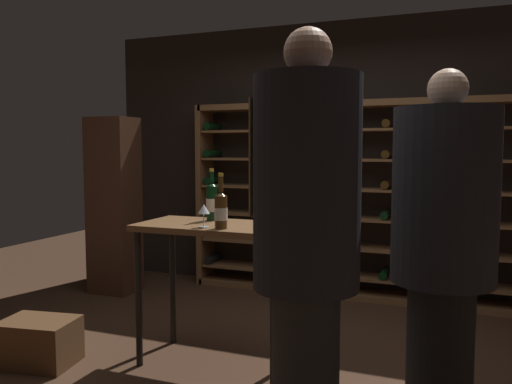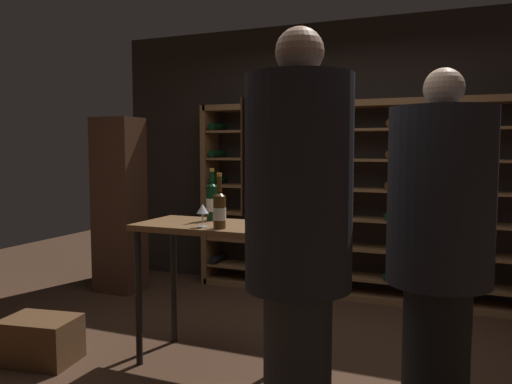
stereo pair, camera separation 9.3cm
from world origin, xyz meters
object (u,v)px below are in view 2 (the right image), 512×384
(tasting_table, at_px, (217,244))
(person_bystander_red_print, at_px, (298,234))
(display_cabinet, at_px, (119,205))
(wine_bottle_gold_foil, at_px, (212,201))
(wine_glass_stemmed_center, at_px, (203,210))
(wine_rack, at_px, (359,201))
(wine_bottle_red_label, at_px, (219,209))
(person_host_in_suit, at_px, (439,240))
(wine_crate, at_px, (41,340))

(tasting_table, xyz_separation_m, person_bystander_red_print, (0.87, -0.92, 0.26))
(display_cabinet, distance_m, wine_bottle_gold_foil, 1.98)
(person_bystander_red_print, height_order, wine_glass_stemmed_center, person_bystander_red_print)
(wine_rack, bearing_deg, person_bystander_red_print, -83.46)
(person_bystander_red_print, height_order, wine_bottle_red_label, person_bystander_red_print)
(wine_rack, relative_size, tasting_table, 3.14)
(display_cabinet, height_order, wine_bottle_red_label, display_cabinet)
(person_host_in_suit, xyz_separation_m, wine_bottle_red_label, (-1.31, 0.21, 0.06))
(person_host_in_suit, bearing_deg, tasting_table, -164.51)
(wine_rack, height_order, wine_crate, wine_rack)
(wine_bottle_red_label, bearing_deg, wine_glass_stemmed_center, 176.58)
(tasting_table, distance_m, display_cabinet, 2.14)
(wine_bottle_red_label, xyz_separation_m, wine_glass_stemmed_center, (-0.12, 0.01, -0.01))
(wine_rack, distance_m, wine_glass_stemmed_center, 2.17)
(wine_bottle_gold_foil, bearing_deg, wine_crate, -149.44)
(tasting_table, bearing_deg, wine_crate, -158.02)
(wine_bottle_gold_foil, distance_m, wine_bottle_red_label, 0.38)
(tasting_table, height_order, wine_crate, tasting_table)
(person_bystander_red_print, relative_size, wine_bottle_gold_foil, 5.42)
(tasting_table, xyz_separation_m, person_host_in_suit, (1.42, -0.38, 0.19))
(person_bystander_red_print, relative_size, wine_bottle_red_label, 5.64)
(tasting_table, relative_size, wine_bottle_gold_foil, 2.91)
(wine_rack, bearing_deg, tasting_table, -105.83)
(person_host_in_suit, distance_m, wine_crate, 2.68)
(wine_crate, bearing_deg, wine_bottle_red_label, 12.92)
(wine_crate, xyz_separation_m, wine_glass_stemmed_center, (1.10, 0.29, 0.91))
(person_bystander_red_print, distance_m, wine_bottle_red_label, 1.07)
(wine_bottle_red_label, bearing_deg, person_bystander_red_print, -44.57)
(tasting_table, distance_m, person_host_in_suit, 1.48)
(wine_bottle_red_label, bearing_deg, display_cabinet, 142.88)
(person_bystander_red_print, bearing_deg, wine_bottle_red_label, 57.42)
(wine_rack, xyz_separation_m, display_cabinet, (-2.29, -0.69, -0.07))
(display_cabinet, bearing_deg, wine_bottle_gold_foil, -33.64)
(wine_crate, relative_size, wine_bottle_red_label, 1.38)
(wine_bottle_gold_foil, height_order, wine_bottle_red_label, wine_bottle_gold_foil)
(wine_bottle_red_label, bearing_deg, wine_rack, 78.21)
(wine_bottle_red_label, bearing_deg, wine_bottle_gold_foil, 124.72)
(wine_glass_stemmed_center, bearing_deg, wine_bottle_gold_foil, 107.04)
(wine_rack, bearing_deg, wine_bottle_red_label, -101.79)
(wine_glass_stemmed_center, bearing_deg, person_bystander_red_print, -40.57)
(wine_crate, bearing_deg, person_host_in_suit, 1.56)
(tasting_table, height_order, person_host_in_suit, person_host_in_suit)
(wine_glass_stemmed_center, bearing_deg, wine_rack, 74.96)
(wine_rack, relative_size, person_host_in_suit, 1.80)
(person_host_in_suit, xyz_separation_m, wine_crate, (-2.54, -0.07, -0.86))
(person_bystander_red_print, height_order, display_cabinet, person_bystander_red_print)
(wine_rack, height_order, person_bystander_red_print, person_bystander_red_print)
(tasting_table, height_order, wine_bottle_gold_foil, wine_bottle_gold_foil)
(tasting_table, height_order, display_cabinet, display_cabinet)
(wine_bottle_gold_foil, bearing_deg, tasting_table, -52.95)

